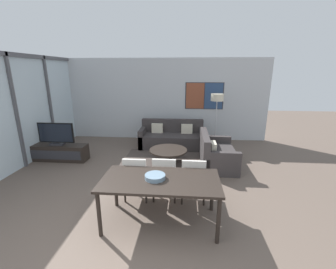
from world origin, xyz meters
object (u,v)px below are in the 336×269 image
(tv_console, at_px, (59,152))
(dining_table, at_px, (160,183))
(television, at_px, (56,134))
(fruit_bowl, at_px, (155,176))
(dining_chair_left, at_px, (136,176))
(floor_lamp, at_px, (217,101))
(coffee_table, at_px, (168,153))
(sofa_side, at_px, (215,155))
(dining_chair_right, at_px, (193,177))
(sofa_main, at_px, (172,138))
(dining_chair_centre, at_px, (165,176))

(tv_console, xyz_separation_m, dining_table, (3.10, -2.40, 0.48))
(television, height_order, fruit_bowl, television)
(tv_console, bearing_deg, dining_chair_left, -34.50)
(television, xyz_separation_m, dining_table, (3.10, -2.40, -0.04))
(fruit_bowl, bearing_deg, dining_chair_left, 125.24)
(dining_chair_left, xyz_separation_m, floor_lamp, (1.85, 3.32, 0.99))
(tv_console, distance_m, coffee_table, 3.02)
(sofa_side, xyz_separation_m, floor_lamp, (0.18, 1.56, 1.20))
(dining_table, bearing_deg, floor_lamp, 71.57)
(tv_console, relative_size, coffee_table, 1.59)
(tv_console, height_order, dining_chair_right, dining_chair_right)
(dining_chair_right, height_order, fruit_bowl, dining_chair_right)
(sofa_main, bearing_deg, dining_table, -88.89)
(sofa_side, distance_m, fruit_bowl, 2.74)
(sofa_main, bearing_deg, dining_chair_left, -98.09)
(tv_console, relative_size, sofa_side, 1.09)
(fruit_bowl, bearing_deg, tv_console, 141.50)
(coffee_table, xyz_separation_m, dining_chair_centre, (0.07, -1.75, 0.20))
(coffee_table, height_order, floor_lamp, floor_lamp)
(coffee_table, xyz_separation_m, floor_lamp, (1.39, 1.53, 1.19))
(tv_console, xyz_separation_m, coffee_table, (3.02, 0.02, 0.07))
(television, height_order, dining_chair_left, television)
(dining_chair_right, bearing_deg, television, 154.25)
(tv_console, xyz_separation_m, floor_lamp, (4.42, 1.56, 1.26))
(sofa_side, xyz_separation_m, dining_chair_left, (-1.67, -1.76, 0.21))
(television, xyz_separation_m, floor_lamp, (4.42, 1.55, 0.74))
(coffee_table, distance_m, dining_table, 2.46)
(dining_chair_right, xyz_separation_m, floor_lamp, (0.79, 3.30, 0.99))
(television, bearing_deg, sofa_main, 25.54)
(fruit_bowl, xyz_separation_m, floor_lamp, (1.40, 3.95, 0.67))
(dining_chair_right, bearing_deg, coffee_table, 108.84)
(television, height_order, floor_lamp, floor_lamp)
(dining_chair_right, bearing_deg, sofa_side, 70.84)
(dining_table, xyz_separation_m, dining_chair_right, (0.53, 0.65, -0.21))
(television, bearing_deg, dining_table, -37.81)
(tv_console, relative_size, sofa_main, 0.78)
(sofa_main, distance_m, coffee_table, 1.42)
(floor_lamp, bearing_deg, dining_table, -108.43)
(dining_table, xyz_separation_m, floor_lamp, (1.32, 3.96, 0.78))
(tv_console, relative_size, dining_chair_right, 1.80)
(sofa_side, bearing_deg, floor_lamp, -6.68)
(coffee_table, relative_size, floor_lamp, 0.58)
(sofa_side, distance_m, dining_table, 2.69)
(dining_chair_left, relative_size, dining_chair_centre, 1.00)
(sofa_main, height_order, fruit_bowl, sofa_main)
(fruit_bowl, bearing_deg, sofa_main, 89.87)
(tv_console, relative_size, fruit_bowl, 4.94)
(tv_console, xyz_separation_m, television, (0.00, 0.00, 0.52))
(dining_table, bearing_deg, dining_chair_centre, 90.00)
(sofa_main, distance_m, dining_chair_left, 3.25)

